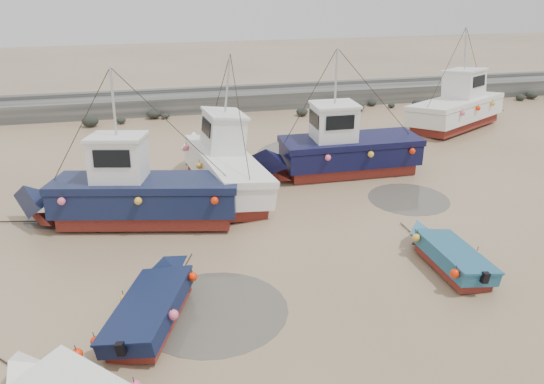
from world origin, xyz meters
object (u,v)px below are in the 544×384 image
Objects in this scene: dinghy_1 at (156,302)px; cabin_boat_2 at (339,149)px; cabin_boat_1 at (219,163)px; cabin_boat_0 at (130,193)px; dinghy_2 at (447,252)px; person at (122,211)px; cabin_boat_3 at (462,106)px.

cabin_boat_2 reaches higher than dinghy_1.
dinghy_1 is 9.97m from cabin_boat_1.
cabin_boat_0 reaches higher than dinghy_1.
cabin_boat_0 is at bearing 117.31° from dinghy_1.
dinghy_2 reaches higher than person.
cabin_boat_2 is at bearing -1.56° from cabin_boat_1.
dinghy_1 is 8.16m from person.
cabin_boat_2 is at bearing -87.56° from cabin_boat_3.
dinghy_2 is 13.40m from person.
dinghy_2 is at bearing -175.45° from cabin_boat_2.
cabin_boat_0 is (-10.79, 5.90, 0.77)m from dinghy_2.
cabin_boat_3 reaches higher than dinghy_2.
cabin_boat_0 is 6.16× the size of person.
cabin_boat_1 is 1.05× the size of cabin_boat_3.
cabin_boat_1 is 1.00× the size of cabin_boat_2.
cabin_boat_3 is at bearing -52.46° from cabin_boat_0.
cabin_boat_3 reaches higher than person.
cabin_boat_1 and cabin_boat_2 have the same top height.
cabin_boat_3 is (20.71, 9.96, 0.02)m from cabin_boat_0.
cabin_boat_3 is (9.92, 15.87, 0.78)m from dinghy_2.
dinghy_1 is 0.59× the size of cabin_boat_2.
cabin_boat_3 is (10.70, 6.52, -0.00)m from cabin_boat_2.
cabin_boat_1 is at bearing -43.97° from cabin_boat_0.
cabin_boat_2 reaches higher than dinghy_2.
dinghy_2 is 0.55× the size of cabin_boat_2.
dinghy_1 is at bearing -116.98° from cabin_boat_1.
cabin_boat_1 is at bearing 126.63° from dinghy_2.
cabin_boat_0 is 1.06× the size of cabin_boat_2.
cabin_boat_0 and cabin_boat_2 have the same top height.
dinghy_1 is 13.74m from cabin_boat_2.
dinghy_1 and dinghy_2 have the same top height.
person is (-0.52, 1.26, -1.32)m from cabin_boat_0.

